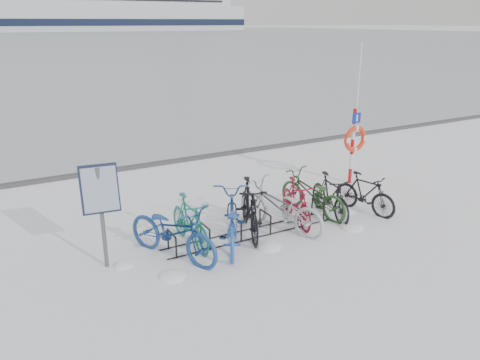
# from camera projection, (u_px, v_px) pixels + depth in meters

# --- Properties ---
(ground) EXTENTS (900.00, 900.00, 0.00)m
(ground) POSITION_uv_depth(u_px,v_px,m) (251.00, 234.00, 10.09)
(ground) COLOR white
(ground) RESTS_ON ground
(quay_edge) EXTENTS (400.00, 0.25, 0.10)m
(quay_edge) POSITION_uv_depth(u_px,v_px,m) (158.00, 163.00, 14.96)
(quay_edge) COLOR #3F3F42
(quay_edge) RESTS_ON ground
(bike_rack) EXTENTS (4.00, 0.48, 0.46)m
(bike_rack) POSITION_uv_depth(u_px,v_px,m) (251.00, 227.00, 10.04)
(bike_rack) COLOR black
(bike_rack) RESTS_ON ground
(info_board) EXTENTS (0.69, 0.33, 1.99)m
(info_board) POSITION_uv_depth(u_px,v_px,m) (100.00, 195.00, 8.30)
(info_board) COLOR #595B5E
(info_board) RESTS_ON ground
(lifebuoy_station) EXTENTS (0.74, 0.22, 3.86)m
(lifebuoy_station) POSITION_uv_depth(u_px,v_px,m) (355.00, 139.00, 12.86)
(lifebuoy_station) COLOR #B50E0E
(lifebuoy_station) RESTS_ON ground
(cruise_ferry) EXTENTS (138.09, 26.04, 45.37)m
(cruise_ferry) POSITION_uv_depth(u_px,v_px,m) (101.00, 3.00, 218.73)
(cruise_ferry) COLOR white
(cruise_ferry) RESTS_ON ground
(bike_0) EXTENTS (1.65, 2.30, 1.15)m
(bike_0) POSITION_uv_depth(u_px,v_px,m) (173.00, 230.00, 8.96)
(bike_0) COLOR navy
(bike_0) RESTS_ON ground
(bike_1) EXTENTS (0.53, 1.76, 1.06)m
(bike_1) POSITION_uv_depth(u_px,v_px,m) (190.00, 220.00, 9.51)
(bike_1) COLOR #197363
(bike_1) RESTS_ON ground
(bike_2) EXTENTS (1.67, 2.26, 1.13)m
(bike_2) POSITION_uv_depth(u_px,v_px,m) (231.00, 218.00, 9.50)
(bike_2) COLOR #244E9C
(bike_2) RESTS_ON ground
(bike_3) EXTENTS (1.22, 2.06, 1.20)m
(bike_3) POSITION_uv_depth(u_px,v_px,m) (250.00, 207.00, 10.00)
(bike_3) COLOR black
(bike_3) RESTS_ON ground
(bike_4) EXTENTS (1.54, 2.29, 1.14)m
(bike_4) POSITION_uv_depth(u_px,v_px,m) (280.00, 206.00, 10.15)
(bike_4) COLOR #ACB1B5
(bike_4) RESTS_ON ground
(bike_5) EXTENTS (0.87, 1.77, 1.02)m
(bike_5) POSITION_uv_depth(u_px,v_px,m) (296.00, 201.00, 10.59)
(bike_5) COLOR maroon
(bike_5) RESTS_ON ground
(bike_6) EXTENTS (1.07, 2.10, 1.05)m
(bike_6) POSITION_uv_depth(u_px,v_px,m) (312.00, 193.00, 11.05)
(bike_6) COLOR #295726
(bike_6) RESTS_ON ground
(bike_7) EXTENTS (0.77, 1.78, 1.04)m
(bike_7) POSITION_uv_depth(u_px,v_px,m) (330.00, 195.00, 10.94)
(bike_7) COLOR black
(bike_7) RESTS_ON ground
(bike_8) EXTENTS (0.86, 1.71, 0.99)m
(bike_8) POSITION_uv_depth(u_px,v_px,m) (365.00, 192.00, 11.16)
(bike_8) COLOR black
(bike_8) RESTS_ON ground
(snow_drifts) EXTENTS (5.84, 1.82, 0.19)m
(snow_drifts) POSITION_uv_depth(u_px,v_px,m) (274.00, 234.00, 10.09)
(snow_drifts) COLOR white
(snow_drifts) RESTS_ON ground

